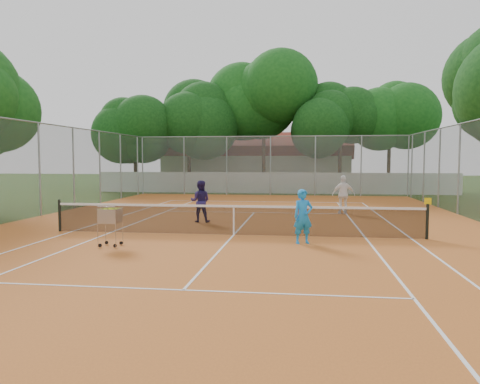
# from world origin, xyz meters

# --- Properties ---
(ground) EXTENTS (120.00, 120.00, 0.00)m
(ground) POSITION_xyz_m (0.00, 0.00, 0.00)
(ground) COLOR #1C380F
(ground) RESTS_ON ground
(court_pad) EXTENTS (18.00, 34.00, 0.02)m
(court_pad) POSITION_xyz_m (0.00, 0.00, 0.01)
(court_pad) COLOR #BD6424
(court_pad) RESTS_ON ground
(court_lines) EXTENTS (10.98, 23.78, 0.01)m
(court_lines) POSITION_xyz_m (0.00, 0.00, 0.02)
(court_lines) COLOR white
(court_lines) RESTS_ON court_pad
(tennis_net) EXTENTS (11.88, 0.10, 0.98)m
(tennis_net) POSITION_xyz_m (0.00, 0.00, 0.51)
(tennis_net) COLOR black
(tennis_net) RESTS_ON court_pad
(perimeter_fence) EXTENTS (18.00, 34.00, 4.00)m
(perimeter_fence) POSITION_xyz_m (0.00, 0.00, 2.00)
(perimeter_fence) COLOR slate
(perimeter_fence) RESTS_ON ground
(boundary_wall) EXTENTS (26.00, 0.30, 1.50)m
(boundary_wall) POSITION_xyz_m (0.00, 19.00, 0.75)
(boundary_wall) COLOR white
(boundary_wall) RESTS_ON ground
(clubhouse) EXTENTS (16.40, 9.00, 4.40)m
(clubhouse) POSITION_xyz_m (-2.00, 29.00, 2.20)
(clubhouse) COLOR beige
(clubhouse) RESTS_ON ground
(tropical_trees) EXTENTS (29.00, 19.00, 10.00)m
(tropical_trees) POSITION_xyz_m (0.00, 22.00, 5.00)
(tropical_trees) COLOR #0C330F
(tropical_trees) RESTS_ON ground
(player_near) EXTENTS (0.67, 0.55, 1.57)m
(player_near) POSITION_xyz_m (2.20, -1.22, 0.80)
(player_near) COLOR #1A88E2
(player_near) RESTS_ON court_pad
(player_far_left) EXTENTS (0.80, 0.63, 1.61)m
(player_far_left) POSITION_xyz_m (-1.73, 2.89, 0.83)
(player_far_left) COLOR #221A4E
(player_far_left) RESTS_ON court_pad
(player_far_right) EXTENTS (1.05, 0.53, 1.72)m
(player_far_right) POSITION_xyz_m (3.99, 6.50, 0.88)
(player_far_right) COLOR white
(player_far_right) RESTS_ON court_pad
(ball_hopper) EXTENTS (0.68, 0.68, 1.16)m
(ball_hopper) POSITION_xyz_m (-3.12, -2.39, 0.60)
(ball_hopper) COLOR #AAA9B0
(ball_hopper) RESTS_ON court_pad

